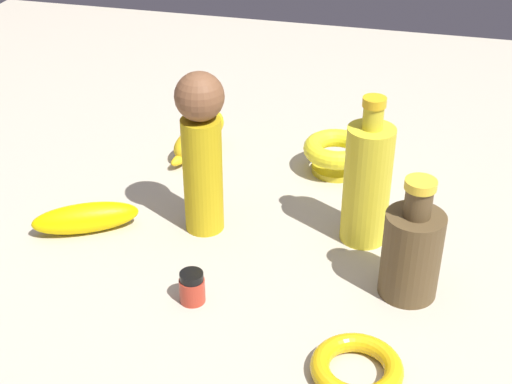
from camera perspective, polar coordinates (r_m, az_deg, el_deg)
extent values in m
plane|color=#BCB29E|center=(1.06, 0.00, -3.93)|extent=(2.00, 2.00, 0.00)
ellipsoid|color=yellow|center=(1.10, -13.23, -2.00)|extent=(0.16, 0.11, 0.04)
cylinder|color=brown|center=(0.96, 12.09, -4.84)|extent=(0.08, 0.08, 0.12)
cylinder|color=brown|center=(0.91, 12.63, -0.80)|extent=(0.03, 0.03, 0.04)
cylinder|color=yellow|center=(0.90, 12.81, 0.58)|extent=(0.04, 0.04, 0.01)
cylinder|color=gold|center=(1.24, 6.26, 1.83)|extent=(0.08, 0.08, 0.01)
torus|color=yellow|center=(1.23, 6.36, 3.38)|extent=(0.11, 0.11, 0.03)
cylinder|color=gold|center=(1.05, -4.20, 1.30)|extent=(0.08, 0.08, 0.18)
sphere|color=brown|center=(0.99, -4.47, 7.48)|extent=(0.07, 0.07, 0.07)
torus|color=gold|center=(0.86, 7.91, -13.52)|extent=(0.11, 0.11, 0.02)
cylinder|color=#B63624|center=(0.95, -5.03, -7.68)|extent=(0.03, 0.03, 0.03)
cylinder|color=#BDB30D|center=(0.94, -5.07, -6.98)|extent=(0.03, 0.03, 0.00)
cylinder|color=black|center=(0.94, -5.09, -6.63)|extent=(0.03, 0.03, 0.01)
ellipsoid|color=yellow|center=(1.28, -4.74, 3.83)|extent=(0.09, 0.11, 0.05)
sphere|color=yellow|center=(1.30, -3.63, 5.49)|extent=(0.05, 0.05, 0.05)
cone|color=yellow|center=(1.30, -4.15, 6.47)|extent=(0.02, 0.02, 0.02)
cone|color=yellow|center=(1.28, -3.17, 6.20)|extent=(0.02, 0.02, 0.02)
ellipsoid|color=yellow|center=(1.25, -5.98, 2.59)|extent=(0.03, 0.05, 0.02)
cylinder|color=gold|center=(1.04, 8.69, 0.52)|extent=(0.07, 0.07, 0.18)
cylinder|color=gold|center=(0.99, 9.18, 5.80)|extent=(0.03, 0.03, 0.03)
cylinder|color=gold|center=(0.98, 9.29, 6.99)|extent=(0.03, 0.03, 0.01)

